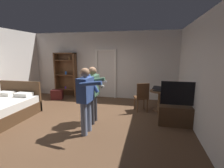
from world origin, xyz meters
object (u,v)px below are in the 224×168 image
Objects in this scene: bed at (1,109)px; suitcase_dark at (57,94)px; person_striped_shirt at (93,91)px; tv_flatscreen at (180,113)px; person_blue_shirt at (86,96)px; bottle_on_table at (164,89)px; wooden_chair at (142,96)px; laptop at (158,89)px; bookshelf at (66,73)px; side_table at (159,97)px.

suitcase_dark is (0.50, 2.31, -0.10)m from bed.
person_striped_shirt is 3.41× the size of suitcase_dark.
person_striped_shirt reaches higher than tv_flatscreen.
person_blue_shirt is at bearing -157.55° from tv_flatscreen.
bottle_on_table is at bearing 109.10° from tv_flatscreen.
tv_flatscreen is 1.41m from wooden_chair.
bed is 4.60× the size of laptop.
suitcase_dark is (-0.13, -0.63, -0.86)m from bookshelf.
suitcase_dark is at bearing 172.61° from laptop.
side_table is (4.07, -1.13, -0.59)m from bookshelf.
side_table is 0.44× the size of person_striped_shirt.
wooden_chair is at bearing -157.73° from side_table.
tv_flatscreen reaches higher than suitcase_dark.
tv_flatscreen is 1.24× the size of wooden_chair.
wooden_chair is 0.61× the size of person_blue_shirt.
wooden_chair is at bearing 42.82° from person_striped_shirt.
person_blue_shirt reaches higher than tv_flatscreen.
person_striped_shirt is at bearing 93.88° from person_blue_shirt.
side_table reaches higher than suitcase_dark.
person_blue_shirt is (-1.26, -1.85, 0.40)m from wooden_chair.
bed is at bearing -160.30° from bottle_on_table.
person_striped_shirt is at bearing -142.50° from side_table.
bottle_on_table is (0.14, -0.08, 0.33)m from side_table.
wooden_chair reaches higher than bottle_on_table.
side_table is 0.71× the size of wooden_chair.
laptop is at bearing 20.85° from bed.
suitcase_dark is at bearing 140.10° from person_striped_shirt.
bookshelf is at bearing 158.57° from wooden_chair.
laptop reaches higher than side_table.
bottle_on_table is at bearing -12.05° from laptop.
person_blue_shirt is (-1.97, -2.01, 0.15)m from bottle_on_table.
bookshelf reaches higher than laptop.
bookshelf reaches higher than person_striped_shirt.
bookshelf is 8.43× the size of bottle_on_table.
tv_flatscreen is at bearing -63.22° from laptop.
laptop is 0.26× the size of person_blue_shirt.
person_striped_shirt is 3.11m from suitcase_dark.
bed is 0.97× the size of bookshelf.
bed is at bearing -172.54° from person_striped_shirt.
laptop is (-0.55, 1.08, 0.40)m from tv_flatscreen.
suitcase_dark is (-4.34, 0.58, -0.59)m from bottle_on_table.
bookshelf reaches higher than suitcase_dark.
tv_flatscreen is at bearing 7.65° from person_striped_shirt.
suitcase_dark is at bearing 160.98° from tv_flatscreen.
person_striped_shirt is at bearing -146.00° from bottle_on_table.
laptop is 2.73m from person_blue_shirt.
bookshelf is 2.00× the size of wooden_chair.
bottle_on_table is at bearing -29.74° from side_table.
tv_flatscreen is at bearing -65.94° from side_table.
bottle_on_table is (0.18, -0.04, 0.05)m from laptop.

